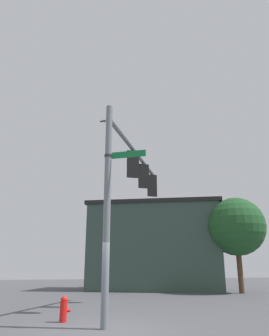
% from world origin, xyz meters
% --- Properties ---
extents(ground_plane, '(80.00, 80.00, 0.00)m').
position_xyz_m(ground_plane, '(0.00, 0.00, 0.00)').
color(ground_plane, '#4C4C51').
extents(signal_pole, '(0.23, 0.23, 7.27)m').
position_xyz_m(signal_pole, '(0.00, 0.00, 3.63)').
color(signal_pole, slate).
rests_on(signal_pole, ground).
extents(mast_arm, '(4.24, 7.29, 0.19)m').
position_xyz_m(mast_arm, '(2.04, 3.60, 6.79)').
color(mast_arm, slate).
extents(traffic_light_nearest_pole, '(0.54, 0.49, 1.31)m').
position_xyz_m(traffic_light_nearest_pole, '(1.52, 2.70, 6.00)').
color(traffic_light_nearest_pole, black).
extents(traffic_light_mid_inner, '(0.54, 0.49, 1.31)m').
position_xyz_m(traffic_light_mid_inner, '(2.51, 4.45, 6.00)').
color(traffic_light_mid_inner, black).
extents(traffic_light_mid_outer, '(0.54, 0.49, 1.31)m').
position_xyz_m(traffic_light_mid_outer, '(3.50, 6.19, 6.00)').
color(traffic_light_mid_outer, black).
extents(street_name_sign, '(1.29, 0.80, 0.22)m').
position_xyz_m(street_name_sign, '(0.37, -0.21, 5.40)').
color(street_name_sign, '#147238').
extents(bird_flying, '(0.43, 0.37, 0.10)m').
position_xyz_m(bird_flying, '(0.59, 5.01, 9.04)').
color(bird_flying, '#4C4742').
extents(storefront_building, '(11.78, 9.46, 6.75)m').
position_xyz_m(storefront_building, '(6.69, 15.35, 3.39)').
color(storefront_building, '#33473D').
rests_on(storefront_building, ground).
extents(tree_by_storefront, '(4.18, 4.18, 6.68)m').
position_xyz_m(tree_by_storefront, '(11.47, 10.93, 4.57)').
color(tree_by_storefront, '#4C3823').
rests_on(tree_by_storefront, ground).
extents(fire_hydrant, '(0.35, 0.24, 0.82)m').
position_xyz_m(fire_hydrant, '(-1.11, 1.59, 0.42)').
color(fire_hydrant, red).
rests_on(fire_hydrant, ground).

